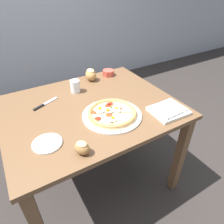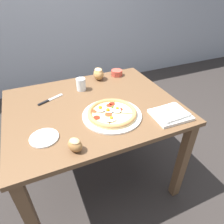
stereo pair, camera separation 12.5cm
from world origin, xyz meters
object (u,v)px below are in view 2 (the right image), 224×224
Objects in this scene: dining_table at (93,117)px; side_saucer at (44,138)px; pizza at (112,113)px; ramekin_bowl at (117,73)px; water_glass at (81,85)px; napkin_folded at (171,114)px; bread_piece_near at (99,74)px; bread_piece_mid at (75,145)px; knife_main at (50,100)px.

dining_table is 7.28× the size of side_saucer.
pizza is at bearing -68.81° from dining_table.
ramekin_bowl is 0.39m from water_glass.
bread_piece_near is at bearing 108.33° from napkin_folded.
bread_piece_mid is (-0.40, -0.73, -0.01)m from bread_piece_near.
ramekin_bowl is 0.64m from knife_main.
pizza is 1.62× the size of napkin_folded.
knife_main is at bearing 132.77° from pizza.
side_saucer reaches higher than dining_table.
pizza is 3.66× the size of ramekin_bowl.
bread_piece_mid is (-0.29, -0.20, 0.02)m from pizza.
bread_piece_near is 0.22m from water_glass.
ramekin_bowl is 0.44× the size of napkin_folded.
dining_table is 3.06× the size of pizza.
water_glass is at bearing 92.08° from dining_table.
bread_piece_near is 0.79m from side_saucer.
ramekin_bowl is 0.94m from bread_piece_mid.
water_glass reaches higher than side_saucer.
bread_piece_mid reaches higher than side_saucer.
side_saucer is (-0.76, 0.11, -0.01)m from napkin_folded.
dining_table is 4.95× the size of napkin_folded.
side_saucer is at bearing 130.98° from bread_piece_mid.
side_saucer is (-0.36, -0.22, 0.11)m from dining_table.
bread_piece_mid is at bearing -127.59° from ramekin_bowl.
bread_piece_near is at bearing 61.44° from bread_piece_mid.
knife_main is (-0.66, 0.50, -0.01)m from napkin_folded.
ramekin_bowl is at bearing 52.41° from bread_piece_mid.
knife_main is (-0.26, 0.18, 0.11)m from dining_table.
napkin_folded is at bearing -53.62° from water_glass.
knife_main is at bearing 93.82° from bread_piece_mid.
ramekin_bowl is 0.54× the size of knife_main.
knife_main is (-0.33, 0.35, -0.02)m from pizza.
bread_piece_mid is 0.65m from water_glass.
dining_table is 11.21× the size of ramekin_bowl.
ramekin_bowl reaches higher than napkin_folded.
dining_table is 0.28m from water_glass.
dining_table is at bearing -116.72° from bread_piece_near.
water_glass is at bearing 126.38° from napkin_folded.
bread_piece_near reaches higher than knife_main.
water_glass is at bearing 100.58° from pizza.
napkin_folded is at bearing -85.68° from ramekin_bowl.
napkin_folded is 1.23× the size of knife_main.
side_saucer is at bearing -132.71° from bread_piece_near.
ramekin_bowl is 1.01× the size of bread_piece_mid.
pizza is 0.35m from bread_piece_mid.
dining_table is 0.43m from side_saucer.
bread_piece_mid is at bearing -49.02° from side_saucer.
water_glass is (-0.08, 0.41, 0.02)m from pizza.
pizza reaches higher than dining_table.
bread_piece_near reaches higher than water_glass.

